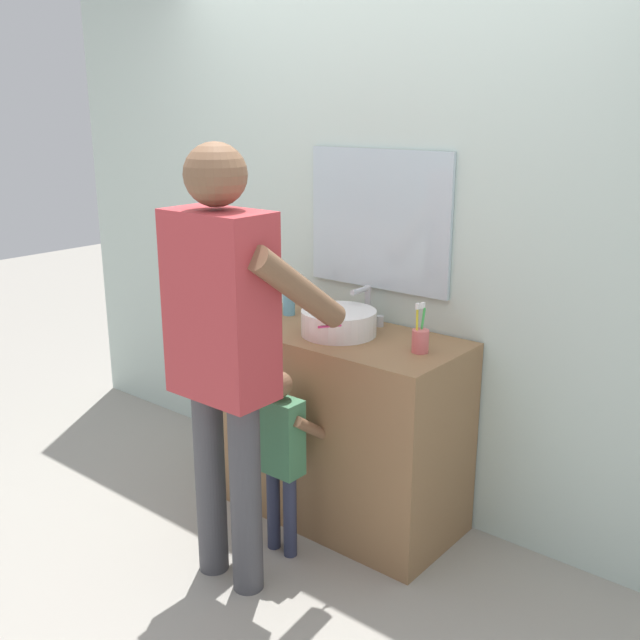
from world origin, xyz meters
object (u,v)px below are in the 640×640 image
soap_bottle (289,301)px  child_toddler (282,446)px  toothbrush_cup (420,339)px  adult_parent (225,333)px

soap_bottle → child_toddler: 0.77m
toothbrush_cup → soap_bottle: 0.79m
toothbrush_cup → adult_parent: size_ratio=0.12×
toothbrush_cup → child_toddler: bearing=-135.5°
toothbrush_cup → soap_bottle: (-0.79, 0.08, 0.01)m
soap_bottle → adult_parent: (0.34, -0.74, 0.09)m
soap_bottle → adult_parent: size_ratio=0.09×
toothbrush_cup → soap_bottle: size_ratio=1.25×
toothbrush_cup → adult_parent: adult_parent is taller
adult_parent → child_toddler: bearing=81.8°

